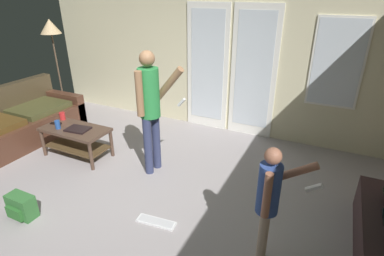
{
  "coord_description": "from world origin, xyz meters",
  "views": [
    {
      "loc": [
        2.13,
        -2.29,
        2.32
      ],
      "look_at": [
        0.81,
        0.44,
        0.92
      ],
      "focal_mm": 28.41,
      "sensor_mm": 36.0,
      "label": 1
    }
  ],
  "objects_px": {
    "leather_couch": "(14,126)",
    "person_child": "(269,199)",
    "coffee_table": "(76,136)",
    "floor_lamp": "(51,32)",
    "cup_by_laptop": "(62,116)",
    "person_adult": "(150,103)",
    "loose_keyboard": "(156,222)",
    "tv_stand": "(383,241)",
    "cup_near_edge": "(58,125)",
    "tv_remote_black": "(56,123)",
    "backpack": "(21,207)",
    "laptop_closed": "(78,129)"
  },
  "relations": [
    {
      "from": "leather_couch",
      "to": "person_child",
      "type": "height_order",
      "value": "person_child"
    },
    {
      "from": "coffee_table",
      "to": "floor_lamp",
      "type": "distance_m",
      "value": 2.36
    },
    {
      "from": "cup_by_laptop",
      "to": "person_adult",
      "type": "bearing_deg",
      "value": -0.36
    },
    {
      "from": "leather_couch",
      "to": "loose_keyboard",
      "type": "distance_m",
      "value": 3.17
    },
    {
      "from": "person_child",
      "to": "person_adult",
      "type": "bearing_deg",
      "value": 152.39
    },
    {
      "from": "tv_stand",
      "to": "cup_by_laptop",
      "type": "height_order",
      "value": "cup_by_laptop"
    },
    {
      "from": "coffee_table",
      "to": "cup_near_edge",
      "type": "relative_size",
      "value": 7.96
    },
    {
      "from": "floor_lamp",
      "to": "cup_near_edge",
      "type": "relative_size",
      "value": 14.4
    },
    {
      "from": "person_child",
      "to": "tv_remote_black",
      "type": "distance_m",
      "value": 3.46
    },
    {
      "from": "floor_lamp",
      "to": "cup_by_laptop",
      "type": "xyz_separation_m",
      "value": [
        1.16,
        -1.06,
        -1.09
      ]
    },
    {
      "from": "cup_near_edge",
      "to": "floor_lamp",
      "type": "bearing_deg",
      "value": 135.52
    },
    {
      "from": "coffee_table",
      "to": "loose_keyboard",
      "type": "distance_m",
      "value": 2.01
    },
    {
      "from": "floor_lamp",
      "to": "backpack",
      "type": "height_order",
      "value": "floor_lamp"
    },
    {
      "from": "coffee_table",
      "to": "backpack",
      "type": "relative_size",
      "value": 3.19
    },
    {
      "from": "coffee_table",
      "to": "floor_lamp",
      "type": "xyz_separation_m",
      "value": [
        -1.57,
        1.22,
        1.27
      ]
    },
    {
      "from": "cup_by_laptop",
      "to": "tv_remote_black",
      "type": "bearing_deg",
      "value": -76.46
    },
    {
      "from": "tv_stand",
      "to": "backpack",
      "type": "distance_m",
      "value": 3.69
    },
    {
      "from": "laptop_closed",
      "to": "person_adult",
      "type": "bearing_deg",
      "value": 2.21
    },
    {
      "from": "leather_couch",
      "to": "cup_by_laptop",
      "type": "height_order",
      "value": "leather_couch"
    },
    {
      "from": "loose_keyboard",
      "to": "tv_remote_black",
      "type": "height_order",
      "value": "tv_remote_black"
    },
    {
      "from": "person_child",
      "to": "cup_by_laptop",
      "type": "height_order",
      "value": "person_child"
    },
    {
      "from": "backpack",
      "to": "leather_couch",
      "type": "bearing_deg",
      "value": 144.76
    },
    {
      "from": "coffee_table",
      "to": "laptop_closed",
      "type": "height_order",
      "value": "laptop_closed"
    },
    {
      "from": "cup_near_edge",
      "to": "coffee_table",
      "type": "bearing_deg",
      "value": 28.43
    },
    {
      "from": "coffee_table",
      "to": "cup_by_laptop",
      "type": "distance_m",
      "value": 0.48
    },
    {
      "from": "person_adult",
      "to": "loose_keyboard",
      "type": "xyz_separation_m",
      "value": [
        0.59,
        -0.9,
        -0.98
      ]
    },
    {
      "from": "person_adult",
      "to": "backpack",
      "type": "relative_size",
      "value": 5.25
    },
    {
      "from": "laptop_closed",
      "to": "cup_by_laptop",
      "type": "bearing_deg",
      "value": 152.56
    },
    {
      "from": "tv_remote_black",
      "to": "loose_keyboard",
      "type": "bearing_deg",
      "value": -34.04
    },
    {
      "from": "coffee_table",
      "to": "tv_remote_black",
      "type": "distance_m",
      "value": 0.39
    },
    {
      "from": "leather_couch",
      "to": "tv_stand",
      "type": "bearing_deg",
      "value": -1.29
    },
    {
      "from": "tv_stand",
      "to": "cup_by_laptop",
      "type": "relative_size",
      "value": 13.32
    },
    {
      "from": "backpack",
      "to": "person_adult",
      "type": "bearing_deg",
      "value": 61.21
    },
    {
      "from": "person_adult",
      "to": "loose_keyboard",
      "type": "bearing_deg",
      "value": -56.79
    },
    {
      "from": "backpack",
      "to": "person_child",
      "type": "bearing_deg",
      "value": 12.04
    },
    {
      "from": "leather_couch",
      "to": "loose_keyboard",
      "type": "height_order",
      "value": "leather_couch"
    },
    {
      "from": "backpack",
      "to": "cup_near_edge",
      "type": "relative_size",
      "value": 2.49
    },
    {
      "from": "loose_keyboard",
      "to": "cup_near_edge",
      "type": "relative_size",
      "value": 3.57
    },
    {
      "from": "tv_remote_black",
      "to": "person_child",
      "type": "bearing_deg",
      "value": -28.13
    },
    {
      "from": "person_adult",
      "to": "cup_by_laptop",
      "type": "height_order",
      "value": "person_adult"
    },
    {
      "from": "laptop_closed",
      "to": "tv_remote_black",
      "type": "bearing_deg",
      "value": 171.58
    },
    {
      "from": "coffee_table",
      "to": "laptop_closed",
      "type": "bearing_deg",
      "value": -14.18
    },
    {
      "from": "cup_by_laptop",
      "to": "laptop_closed",
      "type": "bearing_deg",
      "value": -20.84
    },
    {
      "from": "coffee_table",
      "to": "cup_near_edge",
      "type": "distance_m",
      "value": 0.3
    },
    {
      "from": "floor_lamp",
      "to": "laptop_closed",
      "type": "xyz_separation_m",
      "value": [
        1.66,
        -1.25,
        -1.13
      ]
    },
    {
      "from": "laptop_closed",
      "to": "loose_keyboard",
      "type": "bearing_deg",
      "value": -29.03
    },
    {
      "from": "backpack",
      "to": "cup_by_laptop",
      "type": "bearing_deg",
      "value": 120.34
    },
    {
      "from": "cup_near_edge",
      "to": "tv_remote_black",
      "type": "height_order",
      "value": "cup_near_edge"
    },
    {
      "from": "leather_couch",
      "to": "backpack",
      "type": "distance_m",
      "value": 2.08
    },
    {
      "from": "coffee_table",
      "to": "tv_remote_black",
      "type": "relative_size",
      "value": 5.92
    }
  ]
}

